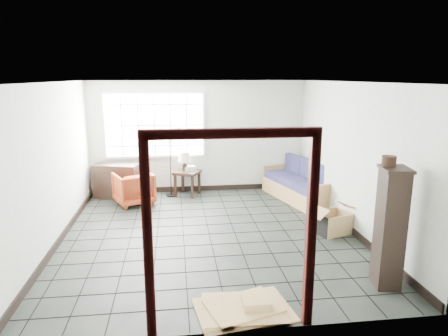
{
  "coord_description": "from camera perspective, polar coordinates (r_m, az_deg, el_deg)",
  "views": [
    {
      "loc": [
        -0.55,
        -6.51,
        2.69
      ],
      "look_at": [
        0.3,
        0.3,
        1.11
      ],
      "focal_mm": 32.0,
      "sensor_mm": 36.0,
      "label": 1
    }
  ],
  "objects": [
    {
      "name": "ground",
      "position": [
        7.07,
        -2.12,
        -9.41
      ],
      "size": [
        5.5,
        5.5,
        0.0
      ],
      "primitive_type": "plane",
      "color": "black",
      "rests_on": "ground"
    },
    {
      "name": "room_shell",
      "position": [
        6.64,
        -2.26,
        4.21
      ],
      "size": [
        5.02,
        5.52,
        2.61
      ],
      "color": "#B0B6AF",
      "rests_on": "ground"
    },
    {
      "name": "window_panel",
      "position": [
        9.29,
        -9.88,
        6.04
      ],
      "size": [
        2.32,
        0.08,
        1.52
      ],
      "color": "silver",
      "rests_on": "ground"
    },
    {
      "name": "doorway_trim",
      "position": [
        4.07,
        1.08,
        -5.82
      ],
      "size": [
        1.8,
        0.08,
        2.2
      ],
      "color": "#370D0C",
      "rests_on": "ground"
    },
    {
      "name": "futon_sofa",
      "position": [
        9.03,
        10.98,
        -2.48
      ],
      "size": [
        1.26,
        2.13,
        0.89
      ],
      "rotation": [
        0.0,
        0.0,
        0.27
      ],
      "color": "tan",
      "rests_on": "ground"
    },
    {
      "name": "armchair",
      "position": [
        8.78,
        -12.79,
        -2.61
      ],
      "size": [
        0.96,
        0.93,
        0.76
      ],
      "primitive_type": "imported",
      "rotation": [
        0.0,
        0.0,
        3.55
      ],
      "color": "brown",
      "rests_on": "ground"
    },
    {
      "name": "side_table",
      "position": [
        9.19,
        -5.27,
        -1.03
      ],
      "size": [
        0.7,
        0.7,
        0.58
      ],
      "rotation": [
        0.0,
        0.0,
        -0.43
      ],
      "color": "black",
      "rests_on": "ground"
    },
    {
      "name": "table_lamp",
      "position": [
        9.09,
        -5.68,
        1.48
      ],
      "size": [
        0.38,
        0.38,
        0.45
      ],
      "rotation": [
        0.0,
        0.0,
        0.37
      ],
      "color": "black",
      "rests_on": "side_table"
    },
    {
      "name": "projector",
      "position": [
        9.22,
        -4.98,
        -0.02
      ],
      "size": [
        0.32,
        0.28,
        0.1
      ],
      "rotation": [
        0.0,
        0.0,
        0.3
      ],
      "color": "silver",
      "rests_on": "side_table"
    },
    {
      "name": "floor_lamp",
      "position": [
        9.09,
        -6.94,
        1.18
      ],
      "size": [
        0.48,
        0.31,
        1.59
      ],
      "rotation": [
        0.0,
        0.0,
        0.3
      ],
      "color": "black",
      "rests_on": "ground"
    },
    {
      "name": "console_shelf",
      "position": [
        9.3,
        -15.13,
        -1.83
      ],
      "size": [
        1.06,
        0.63,
        0.77
      ],
      "rotation": [
        0.0,
        0.0,
        -0.27
      ],
      "color": "black",
      "rests_on": "ground"
    },
    {
      "name": "tall_shelf",
      "position": [
        5.57,
        22.64,
        -7.79
      ],
      "size": [
        0.41,
        0.49,
        1.59
      ],
      "rotation": [
        0.0,
        0.0,
        -0.19
      ],
      "color": "black",
      "rests_on": "ground"
    },
    {
      "name": "pot",
      "position": [
        5.37,
        22.5,
        0.91
      ],
      "size": [
        0.23,
        0.23,
        0.13
      ],
      "rotation": [
        0.0,
        0.0,
        -0.41
      ],
      "color": "black",
      "rests_on": "tall_shelf"
    },
    {
      "name": "open_box",
      "position": [
        7.31,
        15.18,
        -7.52
      ],
      "size": [
        0.99,
        0.69,
        0.51
      ],
      "rotation": [
        0.0,
        0.0,
        0.31
      ],
      "color": "#9D744C",
      "rests_on": "ground"
    },
    {
      "name": "cardboard_pile",
      "position": [
        4.96,
        3.04,
        -19.28
      ],
      "size": [
        1.2,
        0.93,
        0.16
      ],
      "rotation": [
        0.0,
        0.0,
        0.1
      ],
      "color": "#9D744C",
      "rests_on": "ground"
    }
  ]
}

